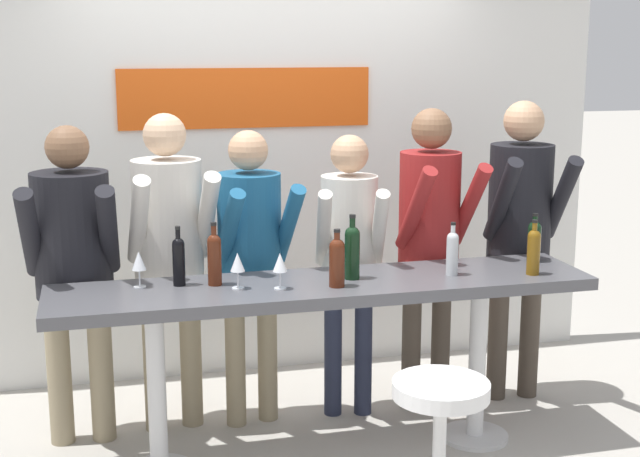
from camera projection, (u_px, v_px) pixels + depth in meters
name	position (u px, v px, depth m)	size (l,w,h in m)	color
ground_plane	(324.00, 455.00, 4.57)	(40.00, 40.00, 0.00)	#B2ADA3
back_wall	(270.00, 170.00, 5.59)	(4.29, 0.12, 2.56)	silver
tasting_table	(324.00, 308.00, 4.41)	(2.69, 0.56, 0.92)	#4C4C51
bar_stool	(440.00, 427.00, 3.91)	(0.45, 0.45, 0.63)	silver
person_far_left	(73.00, 252.00, 4.52)	(0.48, 0.57, 1.68)	gray
person_left	(169.00, 238.00, 4.69)	(0.47, 0.57, 1.72)	gray
person_center_left	(250.00, 246.00, 4.77)	(0.46, 0.56, 1.63)	gray
person_center	(349.00, 244.00, 4.87)	(0.43, 0.54, 1.59)	#23283D
person_center_right	(430.00, 225.00, 4.98)	(0.44, 0.56, 1.73)	#473D33
person_right	(520.00, 217.00, 5.10)	(0.46, 0.57, 1.76)	#473D33
wine_bottle_0	(214.00, 257.00, 4.29)	(0.07, 0.07, 0.31)	#4C1E0F
wine_bottle_1	(452.00, 251.00, 4.48)	(0.06, 0.06, 0.27)	#B7BCC1
wine_bottle_2	(179.00, 259.00, 4.29)	(0.06, 0.06, 0.29)	black
wine_bottle_3	(337.00, 260.00, 4.26)	(0.08, 0.08, 0.28)	#4C1E0F
wine_bottle_4	(352.00, 250.00, 4.40)	(0.08, 0.08, 0.33)	black
wine_bottle_5	(534.00, 250.00, 4.49)	(0.07, 0.07, 0.28)	brown
wine_bottle_6	(534.00, 239.00, 4.75)	(0.07, 0.07, 0.26)	black
wine_glass_0	(238.00, 263.00, 4.23)	(0.07, 0.07, 0.18)	silver
wine_glass_1	(139.00, 262.00, 4.25)	(0.07, 0.07, 0.18)	silver
wine_glass_2	(280.00, 264.00, 4.22)	(0.07, 0.07, 0.18)	silver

